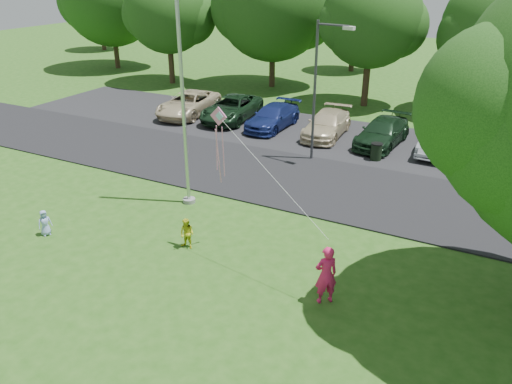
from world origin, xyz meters
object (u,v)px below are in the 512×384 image
at_px(flagpole, 183,100).
at_px(trash_can, 376,152).
at_px(child_blue, 45,223).
at_px(child_yellow, 187,234).
at_px(woman, 326,275).
at_px(kite, 221,132).
at_px(street_lamp, 320,80).

xyz_separation_m(flagpole, trash_can, (5.39, 8.00, -3.72)).
xyz_separation_m(flagpole, child_blue, (-2.95, -4.51, -3.69)).
relative_size(flagpole, child_yellow, 9.33).
xyz_separation_m(flagpole, child_yellow, (1.97, -2.95, -3.63)).
height_order(flagpole, child_blue, flagpole).
relative_size(trash_can, woman, 0.50).
height_order(trash_can, child_blue, child_blue).
bearing_deg(child_blue, kite, -44.74).
relative_size(flagpole, woman, 5.62).
bearing_deg(flagpole, kite, -38.11).
bearing_deg(woman, child_yellow, -48.55).
bearing_deg(flagpole, woman, -27.03).
xyz_separation_m(trash_can, kite, (-2.32, -10.41, 3.61)).
distance_m(woman, child_blue, 10.06).
bearing_deg(child_yellow, flagpole, 124.22).
bearing_deg(street_lamp, kite, -78.69).
height_order(child_blue, kite, kite).
bearing_deg(kite, trash_can, 79.30).
height_order(woman, child_blue, woman).
bearing_deg(street_lamp, trash_can, 36.13).
relative_size(street_lamp, kite, 1.48).
bearing_deg(street_lamp, child_blue, -107.51).
distance_m(trash_can, woman, 11.73).
bearing_deg(kite, child_blue, -158.92).
bearing_deg(child_blue, woman, -58.80).
height_order(child_yellow, kite, kite).
bearing_deg(flagpole, street_lamp, 67.30).
xyz_separation_m(woman, kite, (-3.99, 1.19, 3.17)).
bearing_deg(child_blue, child_yellow, -46.41).
height_order(flagpole, woman, flagpole).
xyz_separation_m(flagpole, kite, (3.07, -2.41, -0.11)).
distance_m(child_blue, kite, 7.32).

